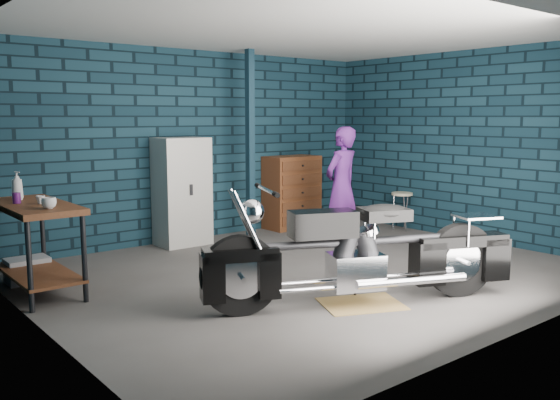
# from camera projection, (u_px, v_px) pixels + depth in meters

# --- Properties ---
(ground) EXTENTS (6.00, 6.00, 0.00)m
(ground) POSITION_uv_depth(u_px,v_px,m) (312.00, 272.00, 6.78)
(ground) COLOR #4C4947
(ground) RESTS_ON ground
(room_walls) EXTENTS (6.02, 5.01, 2.71)m
(room_walls) POSITION_uv_depth(u_px,v_px,m) (282.00, 105.00, 6.94)
(room_walls) COLOR #0E242F
(room_walls) RESTS_ON ground
(support_post) EXTENTS (0.10, 0.10, 2.70)m
(support_post) POSITION_uv_depth(u_px,v_px,m) (250.00, 146.00, 8.44)
(support_post) COLOR #102734
(support_post) RESTS_ON ground
(workbench) EXTENTS (0.60, 1.40, 0.91)m
(workbench) POSITION_uv_depth(u_px,v_px,m) (37.00, 248.00, 5.95)
(workbench) COLOR brown
(workbench) RESTS_ON ground
(drip_mat) EXTENTS (0.91, 0.82, 0.01)m
(drip_mat) POSITION_uv_depth(u_px,v_px,m) (361.00, 304.00, 5.62)
(drip_mat) COLOR olive
(drip_mat) RESTS_ON ground
(motorcycle) EXTENTS (2.67, 1.69, 1.15)m
(motorcycle) POSITION_uv_depth(u_px,v_px,m) (363.00, 245.00, 5.54)
(motorcycle) COLOR black
(motorcycle) RESTS_ON ground
(person) EXTENTS (0.65, 0.48, 1.63)m
(person) POSITION_uv_depth(u_px,v_px,m) (342.00, 185.00, 8.23)
(person) COLOR #5C217C
(person) RESTS_ON ground
(storage_bin) EXTENTS (0.43, 0.30, 0.26)m
(storage_bin) POSITION_uv_depth(u_px,v_px,m) (28.00, 270.00, 6.36)
(storage_bin) COLOR #95979D
(storage_bin) RESTS_ON ground
(locker) EXTENTS (0.69, 0.49, 1.48)m
(locker) POSITION_uv_depth(u_px,v_px,m) (182.00, 192.00, 8.14)
(locker) COLOR beige
(locker) RESTS_ON ground
(tool_chest) EXTENTS (0.86, 0.48, 1.15)m
(tool_chest) POSITION_uv_depth(u_px,v_px,m) (293.00, 192.00, 9.40)
(tool_chest) COLOR brown
(tool_chest) RESTS_ON ground
(shop_stool) EXTENTS (0.35, 0.35, 0.59)m
(shop_stool) POSITION_uv_depth(u_px,v_px,m) (402.00, 211.00, 9.25)
(shop_stool) COLOR #C3B893
(shop_stool) RESTS_ON ground
(cup_a) EXTENTS (0.16, 0.16, 0.11)m
(cup_a) POSITION_uv_depth(u_px,v_px,m) (49.00, 203.00, 5.54)
(cup_a) COLOR #C3B893
(cup_a) RESTS_ON workbench
(cup_b) EXTENTS (0.10, 0.10, 0.08)m
(cup_b) POSITION_uv_depth(u_px,v_px,m) (41.00, 200.00, 5.85)
(cup_b) COLOR #C3B893
(cup_b) RESTS_ON workbench
(mug_purple) EXTENTS (0.08, 0.08, 0.11)m
(mug_purple) POSITION_uv_depth(u_px,v_px,m) (17.00, 198.00, 5.88)
(mug_purple) COLOR #5A1967
(mug_purple) RESTS_ON workbench
(bottle) EXTENTS (0.14, 0.14, 0.30)m
(bottle) POSITION_uv_depth(u_px,v_px,m) (17.00, 186.00, 6.11)
(bottle) COLOR #95979D
(bottle) RESTS_ON workbench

